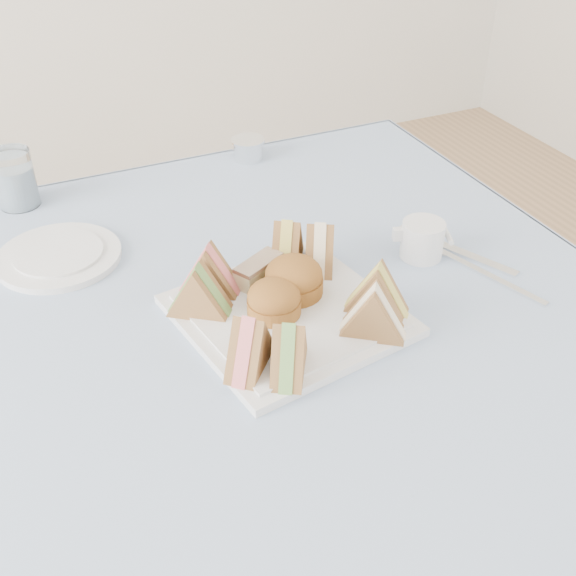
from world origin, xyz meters
name	(u,v)px	position (x,y,z in m)	size (l,w,h in m)	color
table	(262,506)	(0.00, 0.00, 0.37)	(0.90, 0.90, 0.74)	brown
tablecloth	(256,324)	(0.00, 0.00, 0.74)	(1.02, 1.02, 0.01)	#8E9FCA
serving_plate	(288,315)	(0.04, -0.01, 0.75)	(0.26, 0.26, 0.01)	silver
sandwich_fl_a	(250,342)	(-0.04, -0.09, 0.79)	(0.08, 0.04, 0.07)	#9E6B40
sandwich_fl_b	(289,348)	(-0.01, -0.11, 0.79)	(0.08, 0.04, 0.07)	#9E6B40
sandwich_fr_a	(377,288)	(0.14, -0.06, 0.79)	(0.08, 0.04, 0.07)	#9E6B40
sandwich_fr_b	(374,310)	(0.12, -0.10, 0.79)	(0.08, 0.04, 0.07)	#9E6B40
sandwich_bl_a	(199,289)	(-0.06, 0.04, 0.79)	(0.08, 0.04, 0.07)	#9E6B40
sandwich_bl_b	(209,269)	(-0.04, 0.07, 0.79)	(0.08, 0.04, 0.07)	#9E6B40
sandwich_br_a	(320,245)	(0.12, 0.07, 0.79)	(0.08, 0.04, 0.07)	#9E6B40
sandwich_br_b	(287,242)	(0.09, 0.09, 0.79)	(0.08, 0.04, 0.07)	#9E6B40
scone_left	(274,300)	(0.02, -0.01, 0.78)	(0.07, 0.07, 0.05)	brown
scone_right	(294,278)	(0.06, 0.02, 0.78)	(0.08, 0.08, 0.05)	brown
pastry_slice	(259,271)	(0.03, 0.07, 0.78)	(0.07, 0.03, 0.03)	beige
side_plate	(59,256)	(-0.21, 0.26, 0.75)	(0.18, 0.18, 0.01)	silver
water_glass	(15,179)	(-0.23, 0.46, 0.79)	(0.06, 0.06, 0.10)	white
tea_strainer	(248,150)	(0.18, 0.46, 0.76)	(0.06, 0.06, 0.04)	silver
knife	(455,250)	(0.34, 0.03, 0.75)	(0.02, 0.20, 0.00)	silver
fork	(488,275)	(0.34, -0.04, 0.75)	(0.01, 0.19, 0.00)	silver
creamer_jug	(422,240)	(0.28, 0.05, 0.77)	(0.06, 0.06, 0.06)	silver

